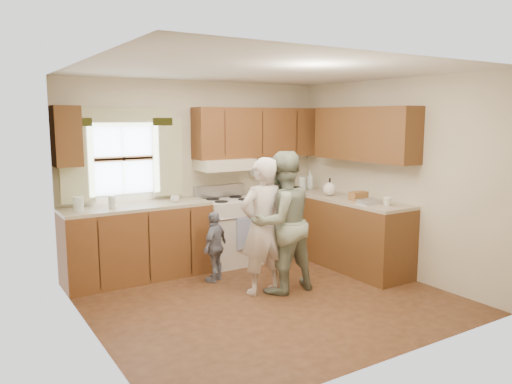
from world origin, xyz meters
TOP-DOWN VIEW (x-y plane):
  - room at (0.00, 0.00)m, footprint 3.80×3.80m
  - kitchen_fixtures at (0.61, 1.08)m, footprint 3.80×2.25m
  - stove at (0.30, 1.44)m, footprint 0.76×0.67m
  - woman_left at (0.04, 0.17)m, footprint 0.58×0.38m
  - woman_right at (0.28, 0.12)m, footprint 0.81×0.64m
  - child at (-0.21, 0.85)m, footprint 0.54×0.47m

SIDE VIEW (x-z plane):
  - child at x=-0.21m, z-range 0.00..0.88m
  - stove at x=0.30m, z-range -0.07..1.00m
  - woman_left at x=0.04m, z-range 0.00..1.58m
  - woman_right at x=0.28m, z-range 0.00..1.64m
  - kitchen_fixtures at x=0.61m, z-range -0.24..1.91m
  - room at x=0.00m, z-range -0.65..3.15m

